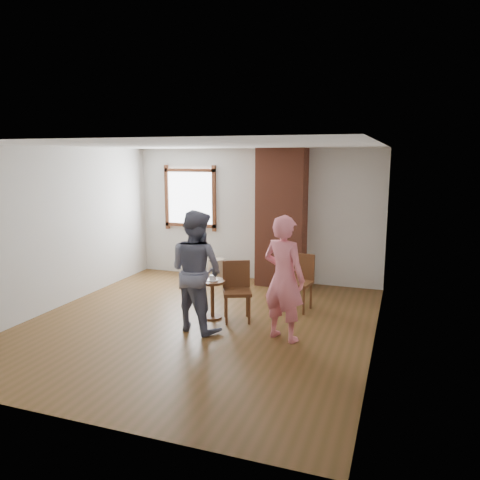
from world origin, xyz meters
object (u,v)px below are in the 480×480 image
man (196,271)px  person_pink (284,278)px  dining_chair_left (237,287)px  side_table (212,293)px  stoneware_crock (217,269)px  dining_chair_right (299,279)px

man → person_pink: man is taller
dining_chair_left → man: man is taller
dining_chair_left → side_table: dining_chair_left is taller
stoneware_crock → side_table: 2.26m
dining_chair_left → dining_chair_right: dining_chair_right is taller
dining_chair_left → stoneware_crock: bearing=96.3°
stoneware_crock → side_table: side_table is taller
side_table → person_pink: size_ratio=0.35×
dining_chair_left → man: 0.79m
dining_chair_right → man: size_ratio=0.52×
stoneware_crock → dining_chair_right: dining_chair_right is taller
stoneware_crock → dining_chair_right: size_ratio=0.48×
stoneware_crock → person_pink: person_pink is taller
man → stoneware_crock: bearing=-55.5°
stoneware_crock → man: man is taller
dining_chair_right → man: man is taller
dining_chair_right → side_table: 1.46m
stoneware_crock → dining_chair_left: bearing=-60.1°
person_pink → dining_chair_left: bearing=-11.7°
dining_chair_left → dining_chair_right: 1.12m
dining_chair_right → dining_chair_left: bearing=-126.4°
stoneware_crock → dining_chair_left: dining_chair_left is taller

